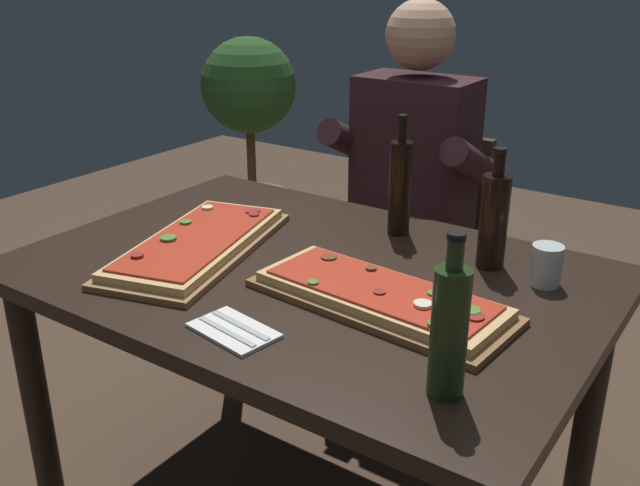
{
  "coord_description": "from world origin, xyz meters",
  "views": [
    {
      "loc": [
        0.93,
        -1.29,
        1.46
      ],
      "look_at": [
        0.0,
        0.05,
        0.79
      ],
      "focal_mm": 40.01,
      "sensor_mm": 36.0,
      "label": 1
    }
  ],
  "objects_px": {
    "dining_table": "(309,303)",
    "oil_bottle_amber": "(400,186)",
    "wine_bottle_dark": "(494,219)",
    "seated_diner": "(407,184)",
    "diner_chair": "(419,244)",
    "vinegar_bottle_green": "(449,329)",
    "pizza_rectangular_front": "(380,297)",
    "tumbler_near_camera": "(546,265)",
    "pizza_rectangular_left": "(198,244)",
    "potted_plant_corner": "(250,132)"
  },
  "relations": [
    {
      "from": "pizza_rectangular_left",
      "to": "oil_bottle_amber",
      "type": "bearing_deg",
      "value": 48.46
    },
    {
      "from": "oil_bottle_amber",
      "to": "tumbler_near_camera",
      "type": "height_order",
      "value": "oil_bottle_amber"
    },
    {
      "from": "dining_table",
      "to": "tumbler_near_camera",
      "type": "bearing_deg",
      "value": 25.29
    },
    {
      "from": "dining_table",
      "to": "diner_chair",
      "type": "relative_size",
      "value": 1.61
    },
    {
      "from": "vinegar_bottle_green",
      "to": "tumbler_near_camera",
      "type": "bearing_deg",
      "value": 90.2
    },
    {
      "from": "dining_table",
      "to": "oil_bottle_amber",
      "type": "bearing_deg",
      "value": 78.93
    },
    {
      "from": "dining_table",
      "to": "seated_diner",
      "type": "relative_size",
      "value": 1.05
    },
    {
      "from": "pizza_rectangular_left",
      "to": "diner_chair",
      "type": "height_order",
      "value": "diner_chair"
    },
    {
      "from": "diner_chair",
      "to": "pizza_rectangular_left",
      "type": "bearing_deg",
      "value": -100.69
    },
    {
      "from": "oil_bottle_amber",
      "to": "seated_diner",
      "type": "xyz_separation_m",
      "value": [
        -0.19,
        0.4,
        -0.13
      ]
    },
    {
      "from": "diner_chair",
      "to": "dining_table",
      "type": "bearing_deg",
      "value": -81.89
    },
    {
      "from": "vinegar_bottle_green",
      "to": "seated_diner",
      "type": "bearing_deg",
      "value": 121.28
    },
    {
      "from": "seated_diner",
      "to": "pizza_rectangular_front",
      "type": "bearing_deg",
      "value": -65.61
    },
    {
      "from": "vinegar_bottle_green",
      "to": "seated_diner",
      "type": "height_order",
      "value": "seated_diner"
    },
    {
      "from": "wine_bottle_dark",
      "to": "potted_plant_corner",
      "type": "relative_size",
      "value": 0.27
    },
    {
      "from": "pizza_rectangular_left",
      "to": "potted_plant_corner",
      "type": "xyz_separation_m",
      "value": [
        -1.01,
        1.42,
        -0.12
      ]
    },
    {
      "from": "pizza_rectangular_left",
      "to": "potted_plant_corner",
      "type": "bearing_deg",
      "value": 125.48
    },
    {
      "from": "wine_bottle_dark",
      "to": "seated_diner",
      "type": "xyz_separation_m",
      "value": [
        -0.48,
        0.47,
        -0.12
      ]
    },
    {
      "from": "potted_plant_corner",
      "to": "tumbler_near_camera",
      "type": "bearing_deg",
      "value": -31.4
    },
    {
      "from": "pizza_rectangular_left",
      "to": "vinegar_bottle_green",
      "type": "height_order",
      "value": "vinegar_bottle_green"
    },
    {
      "from": "dining_table",
      "to": "potted_plant_corner",
      "type": "height_order",
      "value": "potted_plant_corner"
    },
    {
      "from": "pizza_rectangular_left",
      "to": "pizza_rectangular_front",
      "type": "bearing_deg",
      "value": 0.53
    },
    {
      "from": "diner_chair",
      "to": "seated_diner",
      "type": "relative_size",
      "value": 0.65
    },
    {
      "from": "dining_table",
      "to": "pizza_rectangular_front",
      "type": "bearing_deg",
      "value": -16.08
    },
    {
      "from": "diner_chair",
      "to": "seated_diner",
      "type": "xyz_separation_m",
      "value": [
        0.0,
        -0.12,
        0.26
      ]
    },
    {
      "from": "pizza_rectangular_left",
      "to": "vinegar_bottle_green",
      "type": "distance_m",
      "value": 0.84
    },
    {
      "from": "pizza_rectangular_front",
      "to": "wine_bottle_dark",
      "type": "xyz_separation_m",
      "value": [
        0.12,
        0.33,
        0.1
      ]
    },
    {
      "from": "wine_bottle_dark",
      "to": "vinegar_bottle_green",
      "type": "xyz_separation_m",
      "value": [
        0.15,
        -0.56,
        0.0
      ]
    },
    {
      "from": "tumbler_near_camera",
      "to": "seated_diner",
      "type": "distance_m",
      "value": 0.8
    },
    {
      "from": "dining_table",
      "to": "pizza_rectangular_front",
      "type": "height_order",
      "value": "pizza_rectangular_front"
    },
    {
      "from": "seated_diner",
      "to": "potted_plant_corner",
      "type": "relative_size",
      "value": 1.21
    },
    {
      "from": "vinegar_bottle_green",
      "to": "tumbler_near_camera",
      "type": "relative_size",
      "value": 3.12
    },
    {
      "from": "pizza_rectangular_front",
      "to": "seated_diner",
      "type": "distance_m",
      "value": 0.88
    },
    {
      "from": "potted_plant_corner",
      "to": "diner_chair",
      "type": "bearing_deg",
      "value": -22.44
    },
    {
      "from": "vinegar_bottle_green",
      "to": "pizza_rectangular_front",
      "type": "bearing_deg",
      "value": 138.98
    },
    {
      "from": "dining_table",
      "to": "vinegar_bottle_green",
      "type": "bearing_deg",
      "value": -30.55
    },
    {
      "from": "oil_bottle_amber",
      "to": "vinegar_bottle_green",
      "type": "height_order",
      "value": "oil_bottle_amber"
    },
    {
      "from": "pizza_rectangular_left",
      "to": "wine_bottle_dark",
      "type": "distance_m",
      "value": 0.75
    },
    {
      "from": "tumbler_near_camera",
      "to": "diner_chair",
      "type": "height_order",
      "value": "diner_chair"
    },
    {
      "from": "pizza_rectangular_front",
      "to": "seated_diner",
      "type": "xyz_separation_m",
      "value": [
        -0.37,
        0.81,
        -0.02
      ]
    },
    {
      "from": "pizza_rectangular_left",
      "to": "tumbler_near_camera",
      "type": "xyz_separation_m",
      "value": [
        0.8,
        0.31,
        0.03
      ]
    },
    {
      "from": "tumbler_near_camera",
      "to": "diner_chair",
      "type": "xyz_separation_m",
      "value": [
        -0.63,
        0.62,
        -0.3
      ]
    },
    {
      "from": "dining_table",
      "to": "oil_bottle_amber",
      "type": "xyz_separation_m",
      "value": [
        0.07,
        0.33,
        0.23
      ]
    },
    {
      "from": "wine_bottle_dark",
      "to": "tumbler_near_camera",
      "type": "relative_size",
      "value": 3.08
    },
    {
      "from": "vinegar_bottle_green",
      "to": "potted_plant_corner",
      "type": "distance_m",
      "value": 2.46
    },
    {
      "from": "wine_bottle_dark",
      "to": "seated_diner",
      "type": "height_order",
      "value": "seated_diner"
    },
    {
      "from": "pizza_rectangular_front",
      "to": "oil_bottle_amber",
      "type": "distance_m",
      "value": 0.46
    },
    {
      "from": "pizza_rectangular_left",
      "to": "diner_chair",
      "type": "distance_m",
      "value": 0.99
    },
    {
      "from": "pizza_rectangular_left",
      "to": "diner_chair",
      "type": "relative_size",
      "value": 0.74
    },
    {
      "from": "seated_diner",
      "to": "oil_bottle_amber",
      "type": "bearing_deg",
      "value": -64.97
    }
  ]
}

